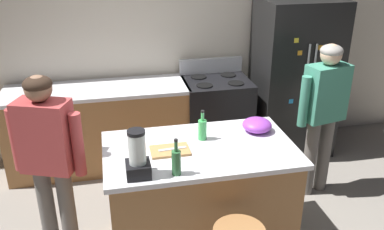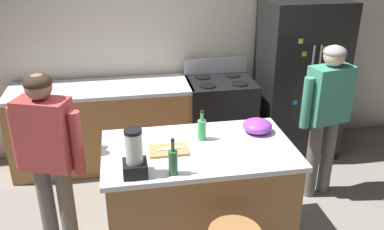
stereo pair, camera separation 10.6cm
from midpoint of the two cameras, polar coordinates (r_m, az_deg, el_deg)
back_wall at (r=4.96m, az=-4.65°, el=10.18°), size 8.00×0.10×2.70m
kitchen_island at (r=3.54m, az=0.15°, el=-11.27°), size 1.51×0.89×0.96m
back_counter_run at (r=4.84m, az=-13.09°, el=-1.73°), size 2.00×0.64×0.96m
refrigerator at (r=5.07m, az=13.23°, el=4.90°), size 0.90×0.73×1.85m
stove_range at (r=4.94m, az=2.67°, el=-0.37°), size 0.76×0.65×1.14m
person_by_island_left at (r=3.42m, az=-19.94°, el=-4.93°), size 0.58×0.35×1.59m
person_by_sink_right at (r=4.22m, az=16.94°, el=1.05°), size 0.60×0.30×1.58m
blender_appliance at (r=2.89m, az=-8.53°, el=-5.72°), size 0.17×0.17×0.35m
bottle_soda at (r=3.38m, az=0.53°, el=-1.92°), size 0.07×0.07×0.26m
bottle_olive_oil at (r=2.91m, az=-3.22°, el=-6.40°), size 0.07×0.07×0.28m
mixing_bowl at (r=3.57m, az=8.06°, el=-1.36°), size 0.25×0.25×0.11m
cutting_board at (r=3.23m, az=-3.98°, el=-4.89°), size 0.30×0.20×0.02m
chef_knife at (r=3.23m, az=-3.64°, el=-4.66°), size 0.22×0.05×0.01m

